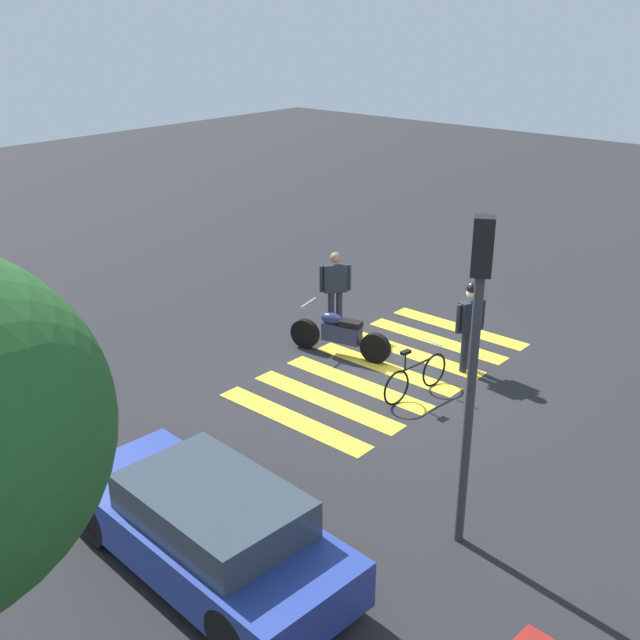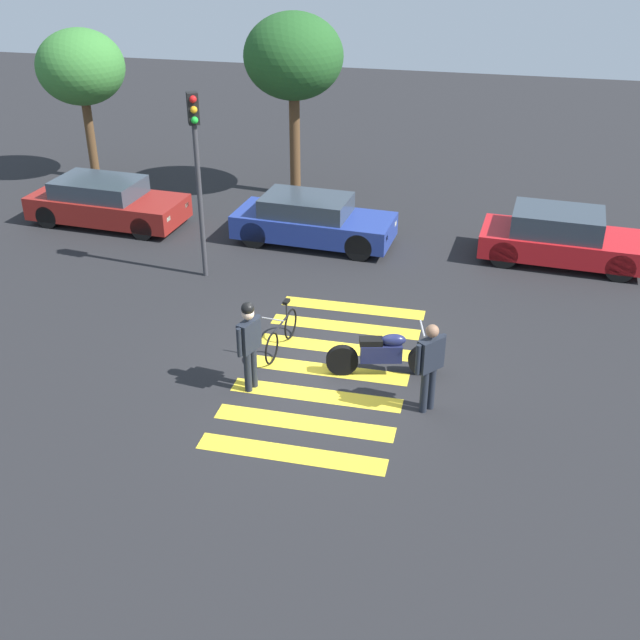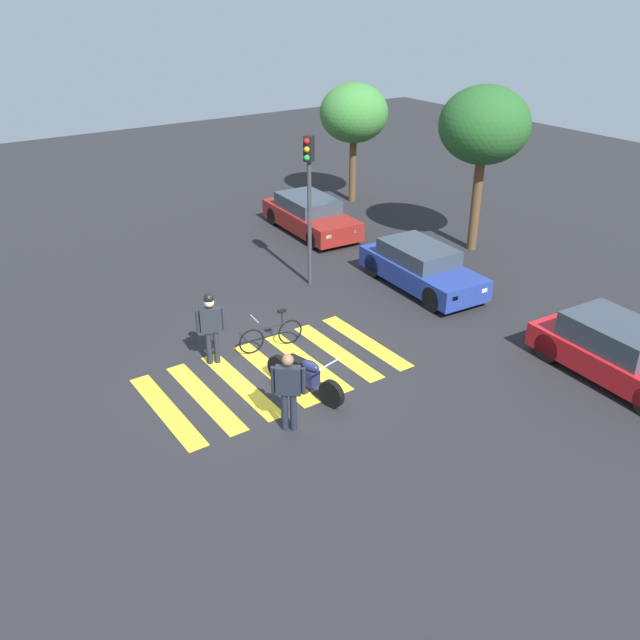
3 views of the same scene
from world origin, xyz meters
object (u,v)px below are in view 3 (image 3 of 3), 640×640
at_px(traffic_light_pole, 309,188).
at_px(car_blue_hatchback, 421,267).
at_px(leaning_bicycle, 271,335).
at_px(car_red_convertible, 618,352).
at_px(car_maroon_wagon, 310,215).
at_px(police_motorcycle, 304,375).
at_px(officer_on_foot, 288,387).
at_px(officer_by_motorcycle, 211,323).

bearing_deg(traffic_light_pole, car_blue_hatchback, 51.53).
bearing_deg(leaning_bicycle, car_red_convertible, 45.81).
xyz_separation_m(leaning_bicycle, car_maroon_wagon, (-6.70, 5.65, 0.25)).
xyz_separation_m(police_motorcycle, traffic_light_pole, (-4.94, 3.45, 2.50)).
xyz_separation_m(car_maroon_wagon, car_blue_hatchback, (5.98, -0.05, 0.01)).
relative_size(officer_on_foot, car_red_convertible, 0.42).
distance_m(police_motorcycle, officer_on_foot, 1.51).
relative_size(car_blue_hatchback, car_red_convertible, 1.03).
height_order(police_motorcycle, officer_on_foot, officer_on_foot).
bearing_deg(officer_on_foot, car_maroon_wagon, 144.15).
relative_size(car_red_convertible, traffic_light_pole, 0.94).
distance_m(leaning_bicycle, officer_on_foot, 3.51).
bearing_deg(car_maroon_wagon, car_red_convertible, 0.86).
bearing_deg(car_red_convertible, officer_by_motorcycle, -128.49).
relative_size(police_motorcycle, car_blue_hatchback, 0.51).
distance_m(officer_on_foot, car_red_convertible, 7.73).
bearing_deg(car_blue_hatchback, officer_on_foot, -61.35).
xyz_separation_m(police_motorcycle, leaning_bicycle, (-2.16, 0.45, -0.09)).
distance_m(leaning_bicycle, car_maroon_wagon, 8.77).
xyz_separation_m(police_motorcycle, car_maroon_wagon, (-8.86, 6.10, 0.17)).
distance_m(leaning_bicycle, car_red_convertible, 8.14).
distance_m(police_motorcycle, traffic_light_pole, 6.53).
relative_size(officer_on_foot, traffic_light_pole, 0.40).
bearing_deg(leaning_bicycle, car_blue_hatchback, 97.33).
distance_m(car_blue_hatchback, traffic_light_pole, 4.05).
bearing_deg(traffic_light_pole, car_red_convertible, 18.52).
height_order(officer_on_foot, car_red_convertible, officer_on_foot).
height_order(car_maroon_wagon, traffic_light_pole, traffic_light_pole).
bearing_deg(traffic_light_pole, police_motorcycle, -34.94).
bearing_deg(officer_on_foot, car_red_convertible, 70.79).
xyz_separation_m(leaning_bicycle, car_red_convertible, (5.67, 5.84, 0.28)).
bearing_deg(traffic_light_pole, leaning_bicycle, -47.22).
bearing_deg(officer_by_motorcycle, leaning_bicycle, 83.47).
bearing_deg(leaning_bicycle, car_maroon_wagon, 139.86).
xyz_separation_m(police_motorcycle, officer_by_motorcycle, (-2.33, -1.07, 0.61)).
bearing_deg(car_blue_hatchback, leaning_bicycle, -82.67).
bearing_deg(officer_on_foot, leaning_bicycle, 155.11).
distance_m(officer_on_foot, officer_by_motorcycle, 3.31).
bearing_deg(leaning_bicycle, officer_on_foot, -24.89).
distance_m(officer_by_motorcycle, traffic_light_pole, 5.55).
relative_size(police_motorcycle, traffic_light_pole, 0.49).
distance_m(car_maroon_wagon, traffic_light_pole, 5.28).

